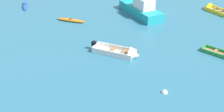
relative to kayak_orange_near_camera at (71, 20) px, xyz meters
name	(u,v)px	position (x,y,z in m)	size (l,w,h in m)	color
kayak_orange_near_camera	(71,20)	(0.00, 0.00, 0.00)	(3.02, 2.10, 0.31)	orange
motor_launch_turquoise_cluster_outer	(138,7)	(7.54, 0.97, 0.54)	(3.59, 7.17, 2.42)	teal
rowboat_white_far_left	(124,53)	(3.71, -8.40, 0.07)	(3.94, 3.33, 1.17)	beige
rowboat_yellow_far_right	(212,9)	(16.03, 0.29, 0.03)	(2.37, 3.77, 1.13)	gray
kayak_blue_near_right	(25,5)	(-4.94, 5.80, 0.00)	(0.67, 3.22, 0.30)	blue
mooring_buoy_between_boats_right	(164,93)	(5.15, -13.98, -0.15)	(0.42, 0.42, 0.42)	silver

